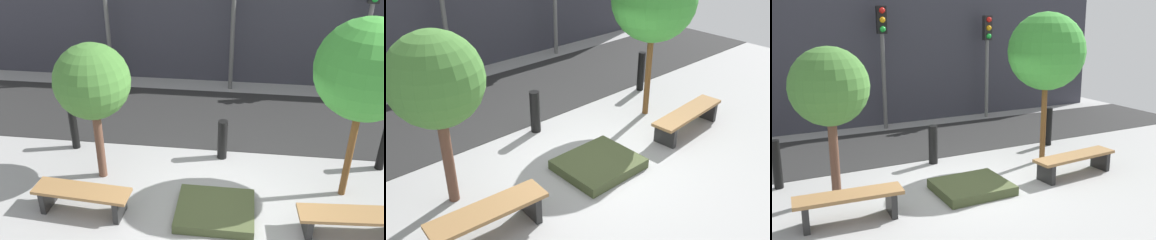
# 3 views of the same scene
# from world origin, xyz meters

# --- Properties ---
(ground_plane) EXTENTS (18.00, 18.00, 0.00)m
(ground_plane) POSITION_xyz_m (0.00, 0.00, 0.00)
(ground_plane) COLOR #949494
(road_strip) EXTENTS (18.00, 3.10, 0.01)m
(road_strip) POSITION_xyz_m (0.00, 3.56, 0.01)
(road_strip) COLOR #262626
(road_strip) RESTS_ON ground
(building_facade) EXTENTS (16.20, 0.50, 4.20)m
(building_facade) POSITION_xyz_m (0.00, 6.15, 2.10)
(building_facade) COLOR #33333D
(building_facade) RESTS_ON ground
(bench_left) EXTENTS (1.75, 0.59, 0.48)m
(bench_left) POSITION_xyz_m (-2.34, -0.30, 0.34)
(bench_left) COLOR black
(bench_left) RESTS_ON ground
(bench_right) EXTENTS (1.95, 0.59, 0.45)m
(bench_right) POSITION_xyz_m (2.34, -0.30, 0.33)
(bench_right) COLOR black
(bench_right) RESTS_ON ground
(planter_bed) EXTENTS (1.37, 1.16, 0.18)m
(planter_bed) POSITION_xyz_m (0.00, -0.10, 0.09)
(planter_bed) COLOR #414B2B
(planter_bed) RESTS_ON ground
(tree_behind_left_bench) EXTENTS (1.40, 1.40, 2.76)m
(tree_behind_left_bench) POSITION_xyz_m (-2.34, 0.81, 2.04)
(tree_behind_left_bench) COLOR brown
(tree_behind_left_bench) RESTS_ON ground
(tree_behind_right_bench) EXTENTS (1.71, 1.71, 3.38)m
(tree_behind_right_bench) POSITION_xyz_m (2.34, 0.81, 2.51)
(tree_behind_right_bench) COLOR brown
(tree_behind_right_bench) RESTS_ON ground
(bollard_far_left) EXTENTS (0.17, 0.17, 0.96)m
(bollard_far_left) POSITION_xyz_m (-3.26, 1.76, 0.48)
(bollard_far_left) COLOR black
(bollard_far_left) RESTS_ON ground
(bollard_left) EXTENTS (0.21, 0.21, 0.88)m
(bollard_left) POSITION_xyz_m (0.00, 1.76, 0.44)
(bollard_left) COLOR black
(bollard_left) RESTS_ON ground
(bollard_center) EXTENTS (0.18, 0.18, 0.98)m
(bollard_center) POSITION_xyz_m (3.26, 1.76, 0.49)
(bollard_center) COLOR black
(bollard_center) RESTS_ON ground
(traffic_light_mid_west) EXTENTS (0.28, 0.27, 3.59)m
(traffic_light_mid_west) POSITION_xyz_m (0.00, 5.39, 2.48)
(traffic_light_mid_west) COLOR #545454
(traffic_light_mid_west) RESTS_ON ground
(traffic_light_mid_east) EXTENTS (0.28, 0.27, 3.33)m
(traffic_light_mid_east) POSITION_xyz_m (3.50, 5.39, 2.32)
(traffic_light_mid_east) COLOR slate
(traffic_light_mid_east) RESTS_ON ground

